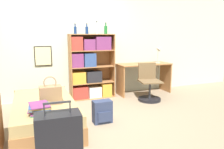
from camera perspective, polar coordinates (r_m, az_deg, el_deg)
name	(u,v)px	position (r m, az deg, el deg)	size (l,w,h in m)	color
ground_plane	(84,120)	(4.02, -7.30, -11.63)	(14.00, 14.00, 0.00)	gray
wall_back	(66,43)	(5.22, -11.81, 7.97)	(10.00, 0.09, 2.60)	beige
bed	(45,113)	(3.87, -17.21, -9.59)	(0.98, 1.88, 0.42)	#A36B3D
handbag	(51,95)	(3.57, -15.76, -5.06)	(0.33, 0.21, 0.44)	#93704C
book_stack_on_bed	(40,108)	(3.24, -18.41, -8.39)	(0.33, 0.39, 0.12)	#427A4C
suitcase	(59,145)	(2.50, -13.66, -17.35)	(0.49, 0.29, 0.82)	black
bookcase	(89,68)	(5.15, -5.92, 1.76)	(1.04, 0.35, 1.51)	#A36B3D
bottle_green	(75,30)	(5.04, -9.59, 11.41)	(0.06, 0.06, 0.23)	navy
bottle_brown	(87,30)	(5.05, -6.59, 11.50)	(0.07, 0.07, 0.23)	navy
bottle_clear	(97,29)	(5.15, -4.01, 11.75)	(0.07, 0.07, 0.29)	#B7BCC1
bottle_blue	(106,30)	(5.27, -1.65, 11.64)	(0.08, 0.08, 0.27)	#1E6B2D
desk	(144,72)	(5.64, 8.35, 0.58)	(1.37, 0.54, 0.77)	#A36B3D
desk_lamp	(159,51)	(5.78, 12.21, 5.95)	(0.19, 0.14, 0.45)	#ADA89E
desk_chair	(149,89)	(5.12, 9.65, -3.72)	(0.55, 0.55, 0.85)	black
backpack	(102,112)	(3.81, -2.55, -9.71)	(0.32, 0.22, 0.39)	#2D3856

